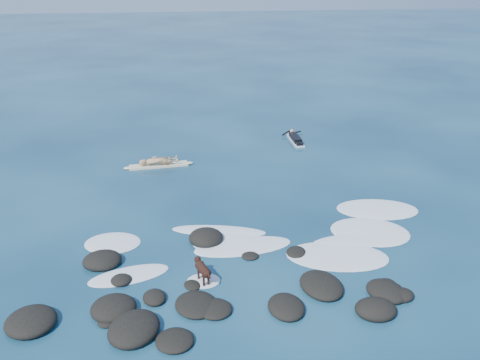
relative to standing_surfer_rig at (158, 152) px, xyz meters
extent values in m
plane|color=#0A2642|center=(2.92, -8.19, -0.78)|extent=(160.00, 160.00, 0.00)
ellipsoid|color=black|center=(1.47, -11.54, -0.69)|extent=(1.58, 1.69, 0.33)
ellipsoid|color=black|center=(-0.96, -11.54, -0.64)|extent=(1.43, 1.42, 0.54)
ellipsoid|color=black|center=(1.39, -10.45, -0.74)|extent=(0.72, 0.78, 0.14)
ellipsoid|color=black|center=(0.84, -13.08, -0.70)|extent=(1.17, 1.18, 0.30)
ellipsoid|color=black|center=(6.73, -12.42, -0.64)|extent=(1.28, 1.10, 0.53)
ellipsoid|color=black|center=(1.97, -7.63, -0.64)|extent=(1.66, 1.68, 0.56)
ellipsoid|color=black|center=(-1.09, -12.06, -0.73)|extent=(0.64, 0.61, 0.18)
ellipsoid|color=black|center=(5.45, -11.01, -0.67)|extent=(1.62, 1.92, 0.44)
ellipsoid|color=black|center=(-3.24, -11.90, -0.65)|extent=(1.63, 1.68, 0.51)
ellipsoid|color=black|center=(7.61, -11.02, -0.74)|extent=(0.70, 0.69, 0.16)
ellipsoid|color=black|center=(5.09, -8.83, -0.73)|extent=(0.92, 1.01, 0.19)
ellipsoid|color=black|center=(7.75, -11.75, -0.69)|extent=(0.98, 0.85, 0.33)
ellipsoid|color=black|center=(2.02, -11.81, -0.71)|extent=(1.24, 1.23, 0.27)
ellipsoid|color=black|center=(-1.63, -8.80, -0.64)|extent=(1.50, 1.39, 0.53)
ellipsoid|color=black|center=(-0.89, -9.97, -0.71)|extent=(0.71, 0.72, 0.27)
ellipsoid|color=black|center=(-0.29, -12.55, -0.63)|extent=(1.94, 2.08, 0.57)
ellipsoid|color=black|center=(0.22, -11.05, -0.70)|extent=(0.86, 0.98, 0.30)
ellipsoid|color=black|center=(7.38, -11.53, -0.67)|extent=(1.56, 1.67, 0.40)
ellipsoid|color=black|center=(3.45, -8.91, -0.74)|extent=(0.67, 0.62, 0.16)
ellipsoid|color=black|center=(4.14, -11.98, -0.67)|extent=(1.20, 1.43, 0.41)
ellipsoid|color=white|center=(6.49, -9.20, -0.77)|extent=(3.92, 2.68, 0.12)
ellipsoid|color=white|center=(2.69, -7.81, -0.77)|extent=(3.06, 2.76, 0.12)
ellipsoid|color=white|center=(9.14, -5.80, -0.77)|extent=(3.61, 2.43, 0.12)
ellipsoid|color=white|center=(8.21, -7.62, -0.77)|extent=(3.56, 3.10, 0.12)
ellipsoid|color=white|center=(-0.67, -9.64, -0.77)|extent=(2.89, 1.78, 0.12)
ellipsoid|color=white|center=(2.49, -6.94, -0.77)|extent=(3.75, 1.62, 0.12)
ellipsoid|color=white|center=(-1.44, -7.42, -0.77)|extent=(2.20, 1.78, 0.12)
ellipsoid|color=white|center=(3.28, -8.19, -0.77)|extent=(3.75, 1.76, 0.12)
ellipsoid|color=white|center=(7.25, -8.27, -0.77)|extent=(3.04, 1.33, 0.12)
ellipsoid|color=white|center=(1.75, -10.22, -0.77)|extent=(1.10, 0.90, 0.12)
cube|color=beige|center=(0.00, 0.00, -0.72)|extent=(2.92, 0.93, 0.10)
ellipsoid|color=beige|center=(1.43, 0.17, -0.72)|extent=(0.61, 0.39, 0.10)
ellipsoid|color=beige|center=(-1.43, -0.17, -0.72)|extent=(0.61, 0.39, 0.10)
imported|color=tan|center=(0.00, 0.00, 0.26)|extent=(0.52, 0.73, 1.87)
cube|color=silver|center=(7.49, 3.00, -0.72)|extent=(0.63, 2.29, 0.08)
ellipsoid|color=silver|center=(7.43, 4.13, -0.72)|extent=(0.30, 0.51, 0.08)
cube|color=black|center=(7.49, 3.00, -0.57)|extent=(0.48, 1.41, 0.23)
sphere|color=tan|center=(7.45, 3.80, -0.45)|extent=(0.25, 0.25, 0.24)
cylinder|color=black|center=(7.16, 3.94, -0.58)|extent=(0.55, 0.33, 0.26)
cylinder|color=black|center=(7.73, 3.97, -0.58)|extent=(0.57, 0.28, 0.26)
cube|color=black|center=(7.53, 2.23, -0.61)|extent=(0.38, 0.58, 0.14)
cylinder|color=black|center=(1.75, -10.32, -0.25)|extent=(0.50, 0.68, 0.30)
sphere|color=black|center=(1.65, -10.06, -0.25)|extent=(0.40, 0.40, 0.31)
sphere|color=black|center=(1.85, -10.58, -0.25)|extent=(0.36, 0.36, 0.28)
sphere|color=black|center=(1.59, -9.89, -0.15)|extent=(0.29, 0.29, 0.22)
cone|color=black|center=(1.54, -9.77, -0.16)|extent=(0.16, 0.17, 0.12)
cone|color=black|center=(1.54, -9.93, -0.06)|extent=(0.12, 0.11, 0.11)
cone|color=black|center=(1.65, -9.88, -0.06)|extent=(0.12, 0.11, 0.11)
cylinder|color=black|center=(1.60, -10.15, -0.57)|extent=(0.10, 0.10, 0.40)
cylinder|color=black|center=(1.75, -10.09, -0.57)|extent=(0.10, 0.10, 0.40)
cylinder|color=black|center=(1.75, -10.55, -0.57)|extent=(0.10, 0.10, 0.40)
cylinder|color=black|center=(1.90, -10.49, -0.57)|extent=(0.10, 0.10, 0.40)
cylinder|color=black|center=(1.90, -10.71, -0.20)|extent=(0.15, 0.29, 0.17)
camera|label=1|loc=(1.36, -24.84, 9.10)|focal=40.00mm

